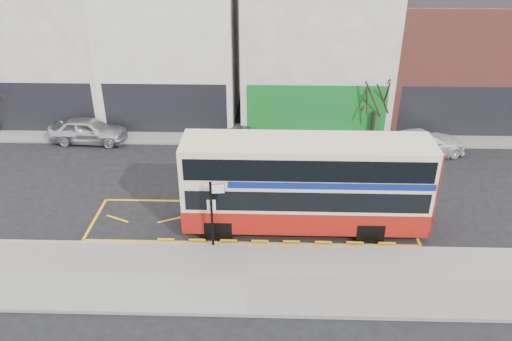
{
  "coord_description": "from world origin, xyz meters",
  "views": [
    {
      "loc": [
        0.72,
        -16.89,
        12.27
      ],
      "look_at": [
        0.18,
        2.0,
        2.32
      ],
      "focal_mm": 35.0,
      "sensor_mm": 36.0,
      "label": 1
    }
  ],
  "objects_px": {
    "car_white": "(422,144)",
    "bus_stop_post": "(213,208)",
    "street_tree_right": "(377,88)",
    "double_decker_bus": "(306,184)",
    "car_grey": "(249,141)",
    "car_silver": "(88,130)"
  },
  "relations": [
    {
      "from": "bus_stop_post",
      "to": "street_tree_right",
      "type": "relative_size",
      "value": 0.63
    },
    {
      "from": "car_grey",
      "to": "street_tree_right",
      "type": "height_order",
      "value": "street_tree_right"
    },
    {
      "from": "car_white",
      "to": "street_tree_right",
      "type": "xyz_separation_m",
      "value": [
        -2.28,
        2.31,
        2.42
      ]
    },
    {
      "from": "double_decker_bus",
      "to": "car_white",
      "type": "distance_m",
      "value": 10.07
    },
    {
      "from": "bus_stop_post",
      "to": "car_grey",
      "type": "xyz_separation_m",
      "value": [
        1.02,
        9.16,
        -1.28
      ]
    },
    {
      "from": "double_decker_bus",
      "to": "street_tree_right",
      "type": "relative_size",
      "value": 2.2
    },
    {
      "from": "car_silver",
      "to": "car_white",
      "type": "distance_m",
      "value": 19.09
    },
    {
      "from": "street_tree_right",
      "to": "double_decker_bus",
      "type": "bearing_deg",
      "value": -115.74
    },
    {
      "from": "double_decker_bus",
      "to": "street_tree_right",
      "type": "xyz_separation_m",
      "value": [
        4.59,
        9.52,
        1.02
      ]
    },
    {
      "from": "car_silver",
      "to": "car_grey",
      "type": "distance_m",
      "value": 9.51
    },
    {
      "from": "car_grey",
      "to": "car_white",
      "type": "height_order",
      "value": "car_white"
    },
    {
      "from": "car_white",
      "to": "bus_stop_post",
      "type": "bearing_deg",
      "value": 110.35
    },
    {
      "from": "bus_stop_post",
      "to": "car_grey",
      "type": "height_order",
      "value": "bus_stop_post"
    },
    {
      "from": "car_silver",
      "to": "street_tree_right",
      "type": "distance_m",
      "value": 16.96
    },
    {
      "from": "car_silver",
      "to": "street_tree_right",
      "type": "height_order",
      "value": "street_tree_right"
    },
    {
      "from": "car_silver",
      "to": "car_white",
      "type": "relative_size",
      "value": 0.87
    },
    {
      "from": "bus_stop_post",
      "to": "street_tree_right",
      "type": "distance_m",
      "value": 13.97
    },
    {
      "from": "bus_stop_post",
      "to": "car_silver",
      "type": "relative_size",
      "value": 0.65
    },
    {
      "from": "car_silver",
      "to": "car_white",
      "type": "bearing_deg",
      "value": -90.61
    },
    {
      "from": "double_decker_bus",
      "to": "car_silver",
      "type": "height_order",
      "value": "double_decker_bus"
    },
    {
      "from": "double_decker_bus",
      "to": "car_white",
      "type": "relative_size",
      "value": 2.0
    },
    {
      "from": "double_decker_bus",
      "to": "car_white",
      "type": "bearing_deg",
      "value": 46.47
    }
  ]
}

